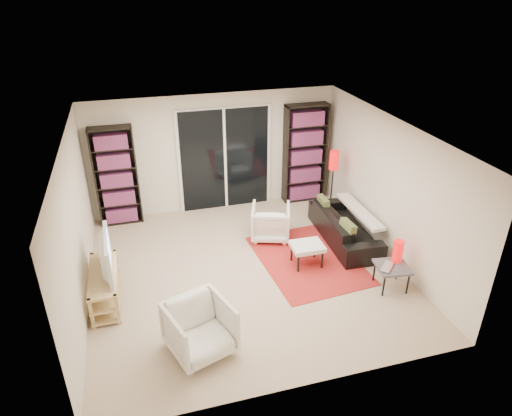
# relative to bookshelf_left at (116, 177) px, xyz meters

# --- Properties ---
(floor) EXTENTS (5.00, 5.00, 0.00)m
(floor) POSITION_rel_bookshelf_left_xyz_m (1.95, -2.33, -0.98)
(floor) COLOR beige
(floor) RESTS_ON ground
(wall_back) EXTENTS (5.00, 0.02, 2.40)m
(wall_back) POSITION_rel_bookshelf_left_xyz_m (1.95, 0.17, 0.22)
(wall_back) COLOR beige
(wall_back) RESTS_ON ground
(wall_front) EXTENTS (5.00, 0.02, 2.40)m
(wall_front) POSITION_rel_bookshelf_left_xyz_m (1.95, -4.83, 0.22)
(wall_front) COLOR beige
(wall_front) RESTS_ON ground
(wall_left) EXTENTS (0.02, 5.00, 2.40)m
(wall_left) POSITION_rel_bookshelf_left_xyz_m (-0.55, -2.33, 0.22)
(wall_left) COLOR beige
(wall_left) RESTS_ON ground
(wall_right) EXTENTS (0.02, 5.00, 2.40)m
(wall_right) POSITION_rel_bookshelf_left_xyz_m (4.45, -2.33, 0.22)
(wall_right) COLOR beige
(wall_right) RESTS_ON ground
(ceiling) EXTENTS (5.00, 5.00, 0.02)m
(ceiling) POSITION_rel_bookshelf_left_xyz_m (1.95, -2.33, 1.42)
(ceiling) COLOR white
(ceiling) RESTS_ON wall_back
(sliding_door) EXTENTS (1.92, 0.08, 2.16)m
(sliding_door) POSITION_rel_bookshelf_left_xyz_m (2.15, 0.13, 0.07)
(sliding_door) COLOR white
(sliding_door) RESTS_ON ground
(bookshelf_left) EXTENTS (0.80, 0.30, 1.95)m
(bookshelf_left) POSITION_rel_bookshelf_left_xyz_m (0.00, 0.00, 0.00)
(bookshelf_left) COLOR black
(bookshelf_left) RESTS_ON ground
(bookshelf_right) EXTENTS (0.90, 0.30, 2.10)m
(bookshelf_right) POSITION_rel_bookshelf_left_xyz_m (3.85, -0.00, 0.07)
(bookshelf_right) COLOR black
(bookshelf_right) RESTS_ON ground
(tv_stand) EXTENTS (0.40, 1.26, 0.50)m
(tv_stand) POSITION_rel_bookshelf_left_xyz_m (-0.29, -2.49, -0.71)
(tv_stand) COLOR tan
(tv_stand) RESTS_ON floor
(tv) EXTENTS (0.17, 1.03, 0.59)m
(tv) POSITION_rel_bookshelf_left_xyz_m (-0.27, -2.49, -0.18)
(tv) COLOR black
(tv) RESTS_ON tv_stand
(rug) EXTENTS (1.74, 2.25, 0.01)m
(rug) POSITION_rel_bookshelf_left_xyz_m (3.06, -2.31, -0.97)
(rug) COLOR #AF2421
(rug) RESTS_ON floor
(sofa) EXTENTS (0.83, 1.95, 0.56)m
(sofa) POSITION_rel_bookshelf_left_xyz_m (3.95, -1.84, -0.70)
(sofa) COLOR black
(sofa) RESTS_ON floor
(armchair_back) EXTENTS (0.88, 0.89, 0.64)m
(armchair_back) POSITION_rel_bookshelf_left_xyz_m (2.67, -1.38, -0.65)
(armchair_back) COLOR silver
(armchair_back) RESTS_ON floor
(armchair_front) EXTENTS (0.98, 0.99, 0.72)m
(armchair_front) POSITION_rel_bookshelf_left_xyz_m (0.92, -3.91, -0.62)
(armchair_front) COLOR silver
(armchair_front) RESTS_ON floor
(ottoman) EXTENTS (0.53, 0.44, 0.40)m
(ottoman) POSITION_rel_bookshelf_left_xyz_m (2.98, -2.43, -0.63)
(ottoman) COLOR silver
(ottoman) RESTS_ON floor
(side_table) EXTENTS (0.55, 0.55, 0.40)m
(side_table) POSITION_rel_bookshelf_left_xyz_m (4.02, -3.37, -0.62)
(side_table) COLOR #4F4E54
(side_table) RESTS_ON floor
(laptop) EXTENTS (0.39, 0.39, 0.03)m
(laptop) POSITION_rel_bookshelf_left_xyz_m (3.95, -3.43, -0.56)
(laptop) COLOR silver
(laptop) RESTS_ON side_table
(table_lamp) EXTENTS (0.16, 0.16, 0.36)m
(table_lamp) POSITION_rel_bookshelf_left_xyz_m (4.15, -3.26, -0.39)
(table_lamp) COLOR red
(table_lamp) RESTS_ON side_table
(floor_lamp) EXTENTS (0.21, 0.21, 1.38)m
(floor_lamp) POSITION_rel_bookshelf_left_xyz_m (4.12, -0.85, 0.08)
(floor_lamp) COLOR black
(floor_lamp) RESTS_ON floor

